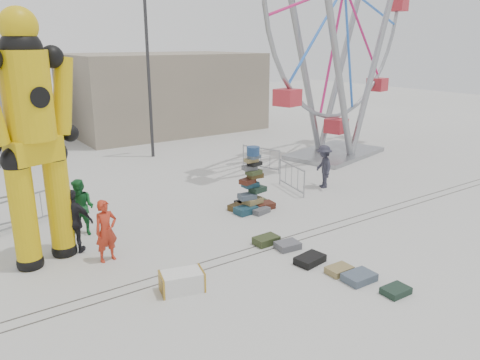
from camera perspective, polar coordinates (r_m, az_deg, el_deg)
ground at (r=12.72m, az=1.84°, el=-10.49°), size 90.00×90.00×0.00m
track_line_near at (r=13.15m, az=0.27°, el=-9.50°), size 40.00×0.04×0.01m
track_line_far at (r=13.45m, az=-0.72°, el=-8.88°), size 40.00×0.04×0.01m
building_right at (r=32.34m, az=-9.48°, el=10.57°), size 12.00×8.00×5.00m
lamp_post_right at (r=24.21m, az=-10.91°, el=13.24°), size 1.41×0.25×8.00m
suitcase_tower at (r=16.55m, az=1.46°, el=-1.51°), size 1.61×1.44×2.30m
crash_test_dummy at (r=13.01m, az=-24.03°, el=5.41°), size 2.70×1.24×6.80m
ferris_wheel at (r=24.55m, az=12.48°, el=19.67°), size 12.36×4.29×14.73m
steamer_trunk at (r=11.58m, az=-7.09°, el=-12.17°), size 1.15×0.84×0.48m
row_case_0 at (r=14.01m, az=3.21°, el=-7.33°), size 0.75×0.50×0.23m
row_case_1 at (r=13.75m, az=5.84°, el=-7.94°), size 0.72×0.58×0.20m
row_case_2 at (r=13.00m, az=8.52°, el=-9.56°), size 0.90×0.65×0.20m
row_case_3 at (r=12.61m, az=12.00°, el=-10.67°), size 0.67×0.47×0.18m
row_case_4 at (r=12.35m, az=14.33°, el=-11.41°), size 0.81×0.59×0.20m
row_case_5 at (r=12.03m, az=18.46°, el=-12.67°), size 0.67×0.49×0.17m
barricade_dummy_c at (r=16.53m, az=-24.50°, el=-3.43°), size 1.91×0.80×1.10m
barricade_wheel_front at (r=18.79m, az=6.30°, el=0.32°), size 0.52×1.98×1.10m
barricade_wheel_back at (r=21.66m, az=2.54°, el=2.60°), size 0.74×1.92×1.10m
pedestrian_red at (r=13.20m, az=-16.01°, el=-5.97°), size 0.68×0.49×1.74m
pedestrian_green at (r=15.15m, az=-18.82°, el=-3.20°), size 1.09×1.08×1.77m
pedestrian_black at (r=13.95m, az=-19.58°, el=-4.79°), size 1.13×1.04×1.86m
pedestrian_grey at (r=19.31m, az=10.16°, el=1.64°), size 1.05×1.31×1.77m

